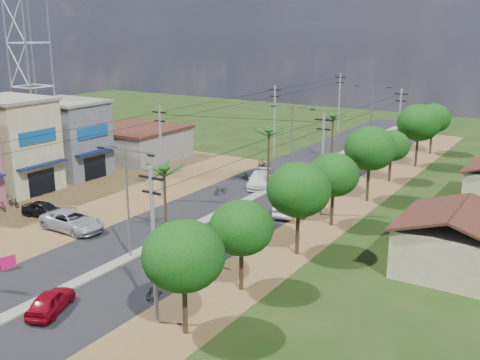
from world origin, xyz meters
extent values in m
plane|color=black|center=(0.00, 0.00, 0.00)|extent=(160.00, 160.00, 0.00)
cube|color=black|center=(0.00, 15.00, 0.02)|extent=(12.00, 110.00, 0.04)
cube|color=#605E56|center=(0.00, 18.00, 0.09)|extent=(1.00, 90.00, 0.18)
cube|color=brown|center=(-15.00, 8.00, 0.02)|extent=(18.00, 46.00, 0.04)
cube|color=brown|center=(8.50, 15.00, 0.01)|extent=(5.00, 90.00, 0.03)
cube|color=#9B9169|center=(-22.00, 7.00, 4.50)|extent=(8.00, 6.00, 9.00)
cube|color=#605E56|center=(-22.00, 7.00, 9.15)|extent=(8.40, 6.40, 0.30)
cube|color=#0E173B|center=(-17.60, 7.00, 3.10)|extent=(0.80, 5.40, 0.15)
cube|color=black|center=(-17.95, 7.00, 1.30)|extent=(0.10, 3.00, 2.40)
cube|color=navy|center=(-17.92, 7.00, 5.85)|extent=(0.12, 4.20, 1.20)
cube|color=#47494E|center=(-22.00, 14.00, 4.00)|extent=(8.00, 6.00, 8.00)
cube|color=#605E56|center=(-22.00, 14.00, 8.15)|extent=(8.40, 6.40, 0.30)
cube|color=#0E173B|center=(-17.60, 14.00, 3.10)|extent=(0.80, 5.40, 0.15)
cube|color=black|center=(-17.95, 14.00, 1.30)|extent=(0.10, 3.00, 2.40)
cube|color=navy|center=(-17.92, 14.00, 5.20)|extent=(0.12, 4.20, 1.20)
cube|color=#605E56|center=(-21.00, 24.00, 1.80)|extent=(10.00, 10.00, 3.60)
cube|color=black|center=(-21.00, 24.00, 3.80)|extent=(10.40, 10.40, 0.30)
cube|color=#9B9169|center=(20.00, 10.00, 1.65)|extent=(7.00, 7.00, 3.30)
cylinder|color=black|center=(9.50, -6.00, 2.10)|extent=(0.28, 0.28, 4.20)
ellipsoid|color=black|center=(9.50, -6.00, 4.50)|extent=(4.40, 4.40, 3.74)
cylinder|color=black|center=(9.30, 0.00, 1.92)|extent=(0.28, 0.28, 3.85)
ellipsoid|color=black|center=(9.30, 0.00, 4.12)|extent=(4.00, 4.00, 3.40)
cylinder|color=black|center=(9.70, 7.00, 2.27)|extent=(0.28, 0.28, 4.55)
ellipsoid|color=black|center=(9.70, 7.00, 4.88)|extent=(4.60, 4.60, 3.91)
cylinder|color=black|center=(9.40, 14.00, 2.03)|extent=(0.28, 0.28, 4.06)
ellipsoid|color=black|center=(9.40, 14.00, 4.35)|extent=(4.20, 4.20, 3.57)
cylinder|color=black|center=(9.60, 22.00, 2.38)|extent=(0.28, 0.28, 4.76)
ellipsoid|color=black|center=(9.60, 22.00, 5.10)|extent=(4.80, 4.80, 4.08)
cylinder|color=black|center=(9.20, 30.00, 1.82)|extent=(0.28, 0.28, 3.64)
ellipsoid|color=black|center=(9.20, 30.00, 3.90)|extent=(3.80, 3.80, 3.23)
cylinder|color=black|center=(9.80, 38.00, 2.45)|extent=(0.28, 0.28, 4.90)
ellipsoid|color=black|center=(9.80, 38.00, 5.25)|extent=(5.00, 5.00, 4.25)
cylinder|color=black|center=(9.50, 46.00, 2.17)|extent=(0.28, 0.28, 4.34)
ellipsoid|color=black|center=(9.50, 46.00, 4.65)|extent=(4.40, 4.40, 3.74)
cylinder|color=black|center=(0.00, 4.00, 2.90)|extent=(0.22, 0.22, 5.80)
cylinder|color=black|center=(0.00, 20.00, 3.10)|extent=(0.22, 0.22, 6.20)
cylinder|color=black|center=(0.00, 36.00, 2.75)|extent=(0.22, 0.22, 5.50)
cylinder|color=gray|center=(0.00, 0.00, 4.00)|extent=(0.16, 0.16, 8.00)
cube|color=gray|center=(1.20, 0.00, 7.90)|extent=(2.40, 0.08, 0.08)
cube|color=gray|center=(-1.20, 0.00, 7.90)|extent=(2.40, 0.08, 0.08)
cube|color=black|center=(2.30, 0.00, 7.80)|extent=(0.50, 0.18, 0.12)
cube|color=black|center=(-2.30, 0.00, 7.80)|extent=(0.50, 0.18, 0.12)
cylinder|color=gray|center=(0.00, 25.00, 4.00)|extent=(0.16, 0.16, 8.00)
cube|color=gray|center=(1.20, 25.00, 7.90)|extent=(2.40, 0.08, 0.08)
cube|color=gray|center=(-1.20, 25.00, 7.90)|extent=(2.40, 0.08, 0.08)
cube|color=black|center=(2.30, 25.00, 7.80)|extent=(0.50, 0.18, 0.12)
cube|color=black|center=(-2.30, 25.00, 7.80)|extent=(0.50, 0.18, 0.12)
cylinder|color=gray|center=(0.00, 50.00, 4.00)|extent=(0.16, 0.16, 8.00)
cube|color=gray|center=(1.20, 50.00, 7.90)|extent=(2.40, 0.08, 0.08)
cube|color=gray|center=(-1.20, 50.00, 7.90)|extent=(2.40, 0.08, 0.08)
cube|color=black|center=(2.30, 50.00, 7.80)|extent=(0.50, 0.18, 0.12)
cube|color=black|center=(-2.30, 50.00, 7.80)|extent=(0.50, 0.18, 0.12)
cylinder|color=#605E56|center=(-7.00, 12.00, 4.50)|extent=(0.24, 0.24, 9.00)
cube|color=black|center=(-7.00, 12.00, 8.40)|extent=(1.60, 0.12, 0.12)
cube|color=black|center=(-7.00, 12.00, 7.60)|extent=(1.20, 0.12, 0.12)
cylinder|color=#605E56|center=(-7.00, 34.00, 4.50)|extent=(0.24, 0.24, 9.00)
cube|color=black|center=(-7.00, 34.00, 8.40)|extent=(1.60, 0.12, 0.12)
cube|color=black|center=(-7.00, 34.00, 7.60)|extent=(1.20, 0.12, 0.12)
cylinder|color=#605E56|center=(-7.00, 55.00, 4.50)|extent=(0.24, 0.24, 9.00)
cube|color=black|center=(-7.00, 55.00, 8.40)|extent=(1.60, 0.12, 0.12)
cube|color=black|center=(-7.00, 55.00, 7.60)|extent=(1.20, 0.12, 0.12)
cylinder|color=#605E56|center=(7.50, -6.00, 4.50)|extent=(0.24, 0.24, 9.00)
cube|color=black|center=(7.50, -6.00, 8.40)|extent=(1.60, 0.12, 0.12)
cube|color=black|center=(7.50, -6.00, 7.60)|extent=(1.20, 0.12, 0.12)
cylinder|color=#605E56|center=(7.50, 16.00, 4.50)|extent=(0.24, 0.24, 9.00)
cube|color=black|center=(7.50, 16.00, 8.40)|extent=(1.60, 0.12, 0.12)
cube|color=black|center=(7.50, 16.00, 7.60)|extent=(1.20, 0.12, 0.12)
cylinder|color=#605E56|center=(7.50, 38.00, 4.50)|extent=(0.24, 0.24, 9.00)
cube|color=black|center=(7.50, 38.00, 8.40)|extent=(1.60, 0.12, 0.12)
cube|color=black|center=(7.50, 38.00, 7.60)|extent=(1.20, 0.12, 0.12)
imported|color=maroon|center=(1.50, -8.29, 0.66)|extent=(2.94, 4.15, 1.31)
imported|color=#A3A6AB|center=(5.00, 14.48, 0.78)|extent=(2.94, 5.04, 1.57)
imported|color=silver|center=(-1.50, 20.79, 0.75)|extent=(3.92, 5.54, 1.49)
imported|color=#A3A6AB|center=(-7.83, 1.70, 0.79)|extent=(5.75, 2.74, 1.58)
imported|color=black|center=(-12.57, 2.75, 0.67)|extent=(4.17, 2.38, 1.34)
imported|color=black|center=(5.20, -3.75, 0.44)|extent=(1.07, 1.77, 0.88)
imported|color=black|center=(-3.35, 16.43, 0.41)|extent=(0.94, 1.66, 0.83)
imported|color=black|center=(-5.00, 27.37, 0.57)|extent=(0.59, 1.91, 1.14)
cube|color=#BA1146|center=(-5.76, -5.89, 0.49)|extent=(0.40, 1.14, 0.97)
cylinder|color=black|center=(-5.76, -6.43, 0.24)|extent=(0.04, 0.04, 0.49)
cylinder|color=black|center=(-5.76, -5.36, 0.24)|extent=(0.04, 0.04, 0.49)
imported|color=black|center=(-17.12, 1.74, 0.50)|extent=(1.70, 0.62, 1.00)
imported|color=black|center=(-17.12, 3.04, 0.50)|extent=(1.70, 0.62, 1.00)
camera|label=1|loc=(26.31, -27.32, 15.98)|focal=42.00mm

